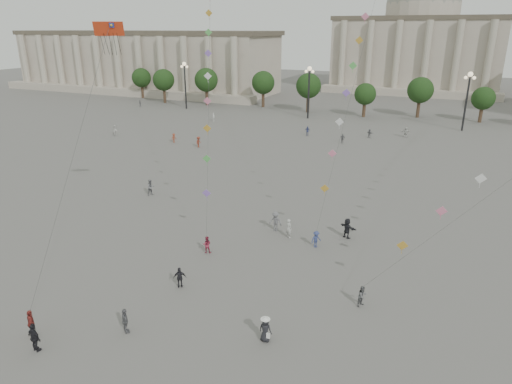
% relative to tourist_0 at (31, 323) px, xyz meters
% --- Properties ---
extents(ground, '(360.00, 360.00, 0.00)m').
position_rel_tourist_0_xyz_m(ground, '(8.16, 6.06, -0.91)').
color(ground, '#565351').
rests_on(ground, ground).
extents(hall_west, '(84.00, 26.22, 17.20)m').
position_rel_tourist_0_xyz_m(hall_west, '(-66.84, 99.96, 7.51)').
color(hall_west, '#A99D8E').
rests_on(hall_west, ground).
extents(hall_central, '(48.30, 34.30, 35.50)m').
position_rel_tourist_0_xyz_m(hall_central, '(8.16, 135.28, 13.32)').
color(hall_central, '#A99D8E').
rests_on(hall_central, ground).
extents(tree_row, '(137.12, 5.12, 8.00)m').
position_rel_tourist_0_xyz_m(tree_row, '(8.16, 84.06, 4.48)').
color(tree_row, '#38261C').
rests_on(tree_row, ground).
extents(lamp_post_far_west, '(2.00, 0.90, 10.65)m').
position_rel_tourist_0_xyz_m(lamp_post_far_west, '(-36.84, 76.06, 6.44)').
color(lamp_post_far_west, '#262628').
rests_on(lamp_post_far_west, ground).
extents(lamp_post_mid_west, '(2.00, 0.90, 10.65)m').
position_rel_tourist_0_xyz_m(lamp_post_mid_west, '(-6.84, 76.06, 6.44)').
color(lamp_post_mid_west, '#262628').
rests_on(lamp_post_mid_west, ground).
extents(lamp_post_mid_east, '(2.00, 0.90, 10.65)m').
position_rel_tourist_0_xyz_m(lamp_post_mid_east, '(23.16, 76.06, 6.44)').
color(lamp_post_mid_east, '#262628').
rests_on(lamp_post_mid_east, ground).
extents(person_crowd_0, '(1.04, 0.62, 1.66)m').
position_rel_tourist_0_xyz_m(person_crowd_0, '(-1.85, 60.39, -0.08)').
color(person_crowd_0, navy).
rests_on(person_crowd_0, ground).
extents(person_crowd_1, '(1.05, 1.13, 1.87)m').
position_rel_tourist_0_xyz_m(person_crowd_1, '(-32.89, 46.53, 0.02)').
color(person_crowd_1, beige).
rests_on(person_crowd_1, ground).
extents(person_crowd_2, '(0.84, 1.12, 1.53)m').
position_rel_tourist_0_xyz_m(person_crowd_2, '(-20.49, 46.34, -0.15)').
color(person_crowd_2, brown).
rests_on(person_crowd_2, ground).
extents(person_crowd_3, '(1.82, 1.31, 1.90)m').
position_rel_tourist_0_xyz_m(person_crowd_3, '(14.44, 21.86, 0.04)').
color(person_crowd_3, black).
rests_on(person_crowd_3, ground).
extents(person_crowd_4, '(1.76, 1.24, 1.83)m').
position_rel_tourist_0_xyz_m(person_crowd_4, '(14.22, 66.21, 0.00)').
color(person_crowd_4, beige).
rests_on(person_crowd_4, ground).
extents(person_crowd_6, '(1.26, 0.74, 1.93)m').
position_rel_tourist_0_xyz_m(person_crowd_6, '(7.95, 20.64, 0.05)').
color(person_crowd_6, '#5F5E63').
rests_on(person_crowd_6, ground).
extents(person_crowd_10, '(0.45, 0.65, 1.72)m').
position_rel_tourist_0_xyz_m(person_crowd_10, '(-23.38, 65.09, -0.05)').
color(person_crowd_10, silver).
rests_on(person_crowd_10, ground).
extents(person_crowd_12, '(1.41, 1.22, 1.54)m').
position_rel_tourist_0_xyz_m(person_crowd_12, '(8.54, 63.22, -0.14)').
color(person_crowd_12, slate).
rests_on(person_crowd_12, ground).
extents(person_crowd_13, '(0.79, 0.71, 1.80)m').
position_rel_tourist_0_xyz_m(person_crowd_13, '(9.58, 19.79, -0.01)').
color(person_crowd_13, '#B4B4AF').
rests_on(person_crowd_13, ground).
extents(person_crowd_16, '(0.99, 0.60, 1.58)m').
position_rel_tourist_0_xyz_m(person_crowd_16, '(5.19, 57.37, -0.12)').
color(person_crowd_16, '#5A5A5E').
rests_on(person_crowd_16, ground).
extents(person_crowd_17, '(0.74, 1.18, 1.75)m').
position_rel_tourist_0_xyz_m(person_crowd_17, '(-15.07, 45.22, -0.04)').
color(person_crowd_17, maroon).
rests_on(person_crowd_17, ground).
extents(person_crowd_18, '(1.04, 1.12, 1.84)m').
position_rel_tourist_0_xyz_m(person_crowd_18, '(-8.63, 23.90, 0.01)').
color(person_crowd_18, slate).
rests_on(person_crowd_18, ground).
extents(person_crowd_21, '(0.98, 0.81, 1.56)m').
position_rel_tourist_0_xyz_m(person_crowd_21, '(-48.72, 74.06, -0.13)').
color(person_crowd_21, slate).
rests_on(person_crowd_21, ground).
extents(tourist_0, '(1.13, 0.98, 1.83)m').
position_rel_tourist_0_xyz_m(tourist_0, '(0.00, 0.00, 0.00)').
color(tourist_0, maroon).
rests_on(tourist_0, ground).
extents(tourist_1, '(1.15, 0.62, 1.86)m').
position_rel_tourist_0_xyz_m(tourist_1, '(1.34, -0.92, 0.02)').
color(tourist_1, black).
rests_on(tourist_1, ground).
extents(tourist_3, '(1.03, 0.94, 1.69)m').
position_rel_tourist_0_xyz_m(tourist_3, '(5.05, 2.64, -0.07)').
color(tourist_3, '#5D5D62').
rests_on(tourist_3, ground).
extents(tourist_4, '(1.01, 0.81, 1.60)m').
position_rel_tourist_0_xyz_m(tourist_4, '(5.23, 8.55, -0.11)').
color(tourist_4, black).
rests_on(tourist_4, ground).
extents(kite_flyer_0, '(0.89, 0.80, 1.49)m').
position_rel_tourist_0_xyz_m(kite_flyer_0, '(4.27, 14.15, -0.17)').
color(kite_flyer_0, '#952840').
rests_on(kite_flyer_0, ground).
extents(kite_flyer_1, '(1.04, 1.12, 1.51)m').
position_rel_tourist_0_xyz_m(kite_flyer_1, '(12.44, 18.90, -0.16)').
color(kite_flyer_1, navy).
rests_on(kite_flyer_1, ground).
extents(kite_flyer_2, '(0.84, 0.91, 1.49)m').
position_rel_tourist_0_xyz_m(kite_flyer_2, '(17.95, 11.62, -0.17)').
color(kite_flyer_2, '#56575B').
rests_on(kite_flyer_2, ground).
extents(hat_person, '(0.81, 0.60, 1.69)m').
position_rel_tourist_0_xyz_m(hat_person, '(13.35, 5.45, -0.05)').
color(hat_person, black).
rests_on(hat_person, ground).
extents(dragon_kite, '(2.38, 7.17, 20.88)m').
position_rel_tourist_0_xyz_m(dragon_kite, '(-2.58, 12.56, 16.19)').
color(dragon_kite, red).
rests_on(dragon_kite, ground).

